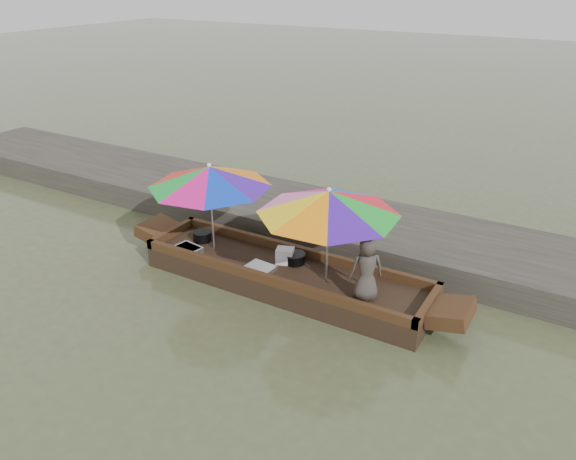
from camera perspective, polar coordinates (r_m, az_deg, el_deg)
The scene contains 11 objects.
water at distance 9.34m, azimuth -0.31°, elevation -5.79°, with size 80.00×80.00×0.00m, color #434832.
dock at distance 10.95m, azimuth 5.56°, elevation 0.47°, with size 22.00×2.20×0.50m, color #2D2B26.
boat_hull at distance 9.25m, azimuth -0.31°, elevation -4.86°, with size 4.88×1.20×0.35m, color black.
cooking_pot at distance 10.16m, azimuth -8.69°, elevation -0.61°, with size 0.33×0.33×0.17m, color black.
tray_crayfish at distance 9.82m, azimuth -10.10°, elevation -1.94°, with size 0.46×0.32×0.09m, color silver.
tray_scallop at distance 9.13m, azimuth -2.79°, elevation -3.84°, with size 0.46×0.32×0.06m, color silver.
charcoal_grill at distance 9.29m, azimuth 0.69°, elevation -2.92°, with size 0.33×0.33×0.16m, color black.
supply_bag at distance 9.27m, azimuth -0.31°, elevation -2.63°, with size 0.28×0.22×0.26m, color silver.
vendor at distance 8.20m, azimuth 7.99°, elevation -3.90°, with size 0.49×0.32×1.00m, color #3B3430.
umbrella_bow at distance 9.57m, azimuth -7.77°, elevation 2.31°, with size 2.07×2.07×1.55m, color #3F14A5, non-canonical shape.
umbrella_stern at distance 8.49m, azimuth 4.04°, elevation -0.57°, with size 2.17×2.17×1.55m, color green, non-canonical shape.
Camera 1 is at (4.09, -6.89, 4.80)m, focal length 35.00 mm.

